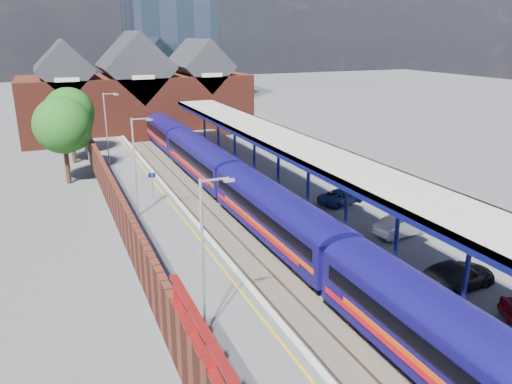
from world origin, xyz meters
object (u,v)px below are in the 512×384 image
train (233,180)px  parked_car_blue (342,196)px  platform_sign (152,183)px  parked_car_dark (455,276)px  lamp_post_b (206,249)px  lamp_post_d (107,124)px  parked_car_silver (403,226)px  lamp_post_c (137,161)px

train → parked_car_blue: (6.85, -5.46, -0.57)m
platform_sign → parked_car_blue: platform_sign is taller
parked_car_dark → parked_car_blue: 13.83m
lamp_post_b → platform_sign: size_ratio=2.80×
lamp_post_b → parked_car_dark: bearing=-4.6°
train → platform_sign: size_ratio=26.37×
train → lamp_post_d: size_ratio=9.42×
platform_sign → parked_car_silver: bearing=-42.4°
parked_car_silver → parked_car_blue: size_ratio=1.01×
lamp_post_d → parked_car_dark: lamp_post_d is taller
lamp_post_c → lamp_post_d: size_ratio=1.00×
lamp_post_b → lamp_post_c: same height
lamp_post_b → parked_car_silver: (14.86, 5.68, -3.33)m
lamp_post_b → parked_car_dark: (12.76, -1.03, -3.29)m
train → lamp_post_b: size_ratio=9.42×
parked_car_dark → parked_car_blue: (1.95, 13.69, -0.15)m
lamp_post_b → parked_car_blue: (14.71, 12.66, -3.44)m
train → platform_sign: (-6.49, -0.12, 0.57)m
platform_sign → parked_car_dark: 22.20m
parked_car_silver → parked_car_dark: (-2.10, -6.70, 0.05)m
lamp_post_b → parked_car_blue: lamp_post_b is taller
train → parked_car_dark: bearing=-75.6°
lamp_post_c → parked_car_blue: 15.47m
parked_car_silver → lamp_post_b: bearing=102.9°
lamp_post_d → parked_car_blue: 24.54m
train → parked_car_blue: 8.78m
train → lamp_post_b: (-7.86, -18.12, 2.87)m
parked_car_blue → platform_sign: bearing=53.1°
lamp_post_d → platform_sign: bearing=-84.4°
lamp_post_d → parked_car_blue: bearing=-52.7°
lamp_post_c → parked_car_dark: (12.76, -17.03, -3.29)m
lamp_post_b → lamp_post_c: (0.00, 16.00, 0.00)m
lamp_post_b → parked_car_blue: size_ratio=1.77×
lamp_post_b → lamp_post_c: size_ratio=1.00×
train → parked_car_dark: 19.77m
train → parked_car_dark: (4.91, -19.15, -0.42)m
lamp_post_b → platform_sign: lamp_post_b is taller
platform_sign → parked_car_silver: 18.31m
train → lamp_post_c: bearing=-164.9°
lamp_post_b → parked_car_blue: 19.71m
platform_sign → parked_car_silver: platform_sign is taller
lamp_post_d → parked_car_blue: size_ratio=1.77×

